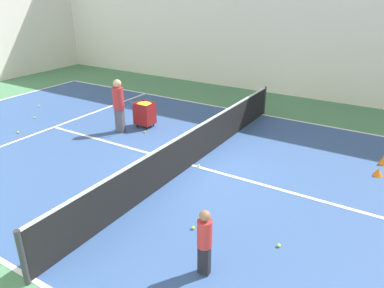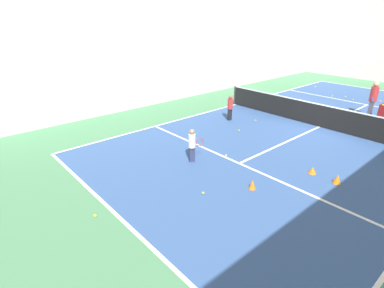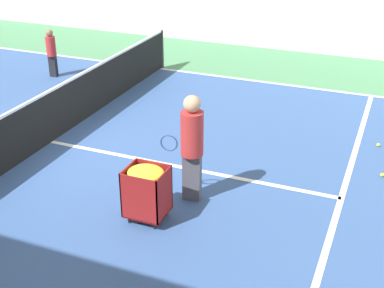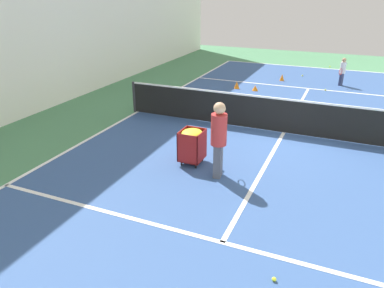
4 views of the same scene
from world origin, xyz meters
name	(u,v)px [view 2 (image 2 of 4)]	position (x,y,z in m)	size (l,w,h in m)	color
ground_plane	(319,127)	(0.00, 0.00, 0.00)	(30.69, 30.69, 0.00)	#477F56
court_playing_area	(319,127)	(0.00, 0.00, 0.00)	(10.11, 20.44, 0.00)	#335189
line_baseline_near	(120,218)	(0.00, -10.22, 0.01)	(10.11, 0.10, 0.00)	white
line_sideline_left	(235,104)	(-5.06, 0.00, 0.01)	(0.10, 20.44, 0.00)	white
line_service_near	(239,163)	(0.00, -5.62, 0.01)	(10.11, 0.10, 0.00)	white
line_service_far	(367,105)	(0.00, 5.62, 0.01)	(10.11, 0.10, 0.00)	white
line_centre_service	(319,127)	(0.00, 0.00, 0.01)	(0.10, 11.24, 0.00)	white
hall_enclosure_left	(199,35)	(-8.26, 0.00, 3.65)	(0.15, 26.99, 7.31)	silver
tennis_net	(321,116)	(0.00, 0.00, 0.55)	(10.41, 0.10, 1.06)	#2D2D33
player_near_baseline	(192,143)	(-1.21, -6.72, 0.69)	(0.31, 0.59, 1.20)	#2D3351
coach_at_net	(373,97)	(0.90, 3.36, 1.02)	(0.40, 0.69, 1.78)	#4C4C56
child_midcourt	(230,106)	(-3.40, -2.35, 0.72)	(0.26, 0.26, 1.26)	black
training_cone_0	(337,179)	(2.82, -4.43, 0.15)	(0.24, 0.24, 0.30)	orange
training_cone_1	(252,184)	(1.33, -6.61, 0.16)	(0.20, 0.20, 0.30)	orange
training_cone_2	(312,170)	(2.01, -4.39, 0.11)	(0.25, 0.25, 0.22)	orange
tennis_ball_1	(255,120)	(-2.45, -1.54, 0.04)	(0.07, 0.07, 0.07)	yellow
tennis_ball_2	(353,99)	(-1.01, 6.17, 0.04)	(0.07, 0.07, 0.07)	yellow
tennis_ball_3	(318,127)	(0.02, -0.20, 0.04)	(0.07, 0.07, 0.07)	yellow
tennis_ball_4	(316,86)	(-4.34, 7.89, 0.04)	(0.07, 0.07, 0.07)	yellow
tennis_ball_5	(380,101)	(0.23, 6.96, 0.04)	(0.07, 0.07, 0.07)	yellow
tennis_ball_6	(318,82)	(-4.92, 9.39, 0.04)	(0.07, 0.07, 0.07)	yellow
tennis_ball_7	(95,215)	(-0.46, -10.66, 0.04)	(0.07, 0.07, 0.07)	yellow
tennis_ball_8	(332,96)	(-2.23, 6.01, 0.04)	(0.07, 0.07, 0.07)	yellow
tennis_ball_9	(370,121)	(1.23, 2.62, 0.04)	(0.07, 0.07, 0.07)	yellow
tennis_ball_11	(203,193)	(0.58, -7.88, 0.04)	(0.07, 0.07, 0.07)	yellow
tennis_ball_12	(346,96)	(-1.62, 6.53, 0.04)	(0.07, 0.07, 0.07)	yellow
tennis_ball_13	(239,131)	(-2.07, -3.21, 0.04)	(0.07, 0.07, 0.07)	yellow
tennis_ball_14	(226,155)	(-0.69, -5.54, 0.04)	(0.07, 0.07, 0.07)	yellow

